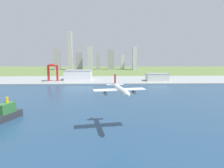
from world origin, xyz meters
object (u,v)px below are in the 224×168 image
object	(u,v)px
container_barge	(2,115)
warehouse_annex	(157,77)
airplane_landing	(120,89)
warehouse_main	(78,75)
port_crane_red	(52,69)

from	to	relation	value
container_barge	warehouse_annex	world-z (taller)	container_barge
airplane_landing	warehouse_main	bearing A→B (deg)	103.91
port_crane_red	warehouse_annex	xyz separation A→B (m)	(230.33, -1.52, -18.46)
warehouse_main	warehouse_annex	distance (m)	178.68
container_barge	port_crane_red	bearing A→B (deg)	94.94
airplane_landing	warehouse_main	size ratio (longest dim) A/B	0.77
container_barge	port_crane_red	size ratio (longest dim) A/B	1.23
port_crane_red	warehouse_main	world-z (taller)	port_crane_red
airplane_landing	port_crane_red	world-z (taller)	airplane_landing
port_crane_red	warehouse_main	distance (m)	59.09
warehouse_annex	airplane_landing	bearing A→B (deg)	-109.62
warehouse_main	airplane_landing	bearing A→B (deg)	-76.09
container_barge	warehouse_main	bearing A→B (deg)	83.80
airplane_landing	warehouse_main	distance (m)	316.49
warehouse_main	warehouse_annex	size ratio (longest dim) A/B	1.26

